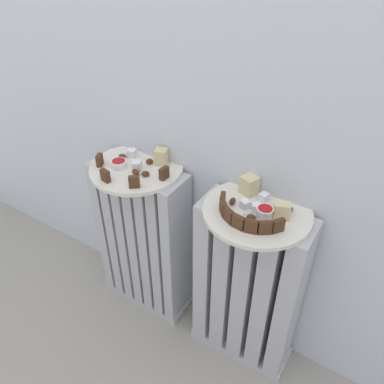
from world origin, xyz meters
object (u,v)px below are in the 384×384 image
(plate_left, at_px, (137,168))
(fork, at_px, (262,209))
(plate_right, at_px, (257,211))
(radiator_right, at_px, (247,289))
(radiator_left, at_px, (144,241))
(jam_bowl_right, at_px, (265,212))
(jam_bowl_left, at_px, (119,164))

(plate_left, xyz_separation_m, fork, (0.41, 0.01, 0.01))
(plate_left, bearing_deg, plate_right, 0.00)
(plate_left, xyz_separation_m, plate_right, (0.40, 0.00, 0.00))
(plate_left, bearing_deg, radiator_right, 0.00)
(radiator_left, bearing_deg, jam_bowl_right, -2.00)
(jam_bowl_left, bearing_deg, plate_right, 4.06)
(radiator_left, xyz_separation_m, radiator_right, (0.40, 0.00, 0.00))
(radiator_left, xyz_separation_m, jam_bowl_right, (0.42, -0.01, 0.32))
(fork, bearing_deg, plate_left, -178.89)
(radiator_right, xyz_separation_m, plate_right, (-0.00, 0.00, 0.30))
(radiator_left, bearing_deg, jam_bowl_left, -142.69)
(jam_bowl_left, xyz_separation_m, jam_bowl_right, (0.46, 0.02, 0.00))
(jam_bowl_left, height_order, jam_bowl_right, jam_bowl_right)
(radiator_right, bearing_deg, jam_bowl_right, -30.17)
(radiator_left, bearing_deg, plate_right, 0.00)
(radiator_left, height_order, plate_left, plate_left)
(plate_right, distance_m, jam_bowl_left, 0.44)
(radiator_right, height_order, jam_bowl_left, jam_bowl_left)
(jam_bowl_left, bearing_deg, radiator_right, 4.06)
(radiator_left, distance_m, plate_left, 0.30)
(plate_right, bearing_deg, radiator_right, 0.00)
(plate_left, distance_m, fork, 0.41)
(radiator_left, distance_m, radiator_right, 0.40)
(jam_bowl_left, bearing_deg, fork, 4.98)
(radiator_left, relative_size, plate_right, 2.06)
(plate_left, bearing_deg, radiator_left, 0.00)
(plate_right, height_order, fork, fork)
(radiator_right, relative_size, jam_bowl_left, 12.26)
(radiator_right, distance_m, fork, 0.31)
(radiator_right, height_order, jam_bowl_right, jam_bowl_right)
(plate_right, height_order, jam_bowl_right, jam_bowl_right)
(plate_left, relative_size, jam_bowl_right, 6.46)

